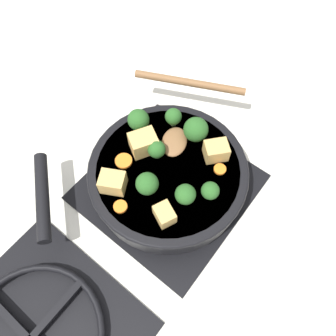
{
  "coord_description": "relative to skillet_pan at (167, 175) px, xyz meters",
  "views": [
    {
      "loc": [
        -0.18,
        0.23,
        0.62
      ],
      "look_at": [
        0.0,
        0.0,
        0.08
      ],
      "focal_mm": 35.0,
      "sensor_mm": 36.0,
      "label": 1
    }
  ],
  "objects": [
    {
      "name": "tofu_cube_west_chunk",
      "position": [
        0.05,
        0.09,
        0.04
      ],
      "size": [
        0.06,
        0.05,
        0.03
      ],
      "primitive_type": "cube",
      "rotation": [
        0.0,
        0.0,
        3.64
      ],
      "color": "tan",
      "rests_on": "skillet_pan"
    },
    {
      "name": "front_burner_grate",
      "position": [
        -0.0,
        -0.0,
        -0.05
      ],
      "size": [
        0.31,
        0.31,
        0.03
      ],
      "color": "black",
      "rests_on": "ground_plane"
    },
    {
      "name": "carrot_slice_orange_thin",
      "position": [
        0.07,
        0.04,
        0.03
      ],
      "size": [
        0.03,
        0.03,
        0.01
      ],
      "primitive_type": "cylinder",
      "color": "orange",
      "rests_on": "skillet_pan"
    },
    {
      "name": "skillet_pan",
      "position": [
        0.0,
        0.0,
        0.0
      ],
      "size": [
        0.37,
        0.4,
        0.06
      ],
      "color": "black",
      "rests_on": "front_burner_grate"
    },
    {
      "name": "tofu_cube_center_large",
      "position": [
        0.06,
        -0.01,
        0.05
      ],
      "size": [
        0.06,
        0.06,
        0.04
      ],
      "primitive_type": "cube",
      "rotation": [
        0.0,
        0.0,
        1.05
      ],
      "color": "tan",
      "rests_on": "skillet_pan"
    },
    {
      "name": "broccoli_floret_mid_floret",
      "position": [
        0.03,
        -0.01,
        0.05
      ],
      "size": [
        0.03,
        0.03,
        0.04
      ],
      "color": "#709956",
      "rests_on": "skillet_pan"
    },
    {
      "name": "ground_plane",
      "position": [
        -0.0,
        -0.0,
        -0.06
      ],
      "size": [
        2.4,
        2.4,
        0.0
      ],
      "primitive_type": "plane",
      "color": "silver"
    },
    {
      "name": "broccoli_floret_near_spoon",
      "position": [
        -0.09,
        0.0,
        0.05
      ],
      "size": [
        0.03,
        0.03,
        0.04
      ],
      "color": "#709956",
      "rests_on": "skillet_pan"
    },
    {
      "name": "tofu_cube_east_chunk",
      "position": [
        -0.06,
        0.08,
        0.04
      ],
      "size": [
        0.04,
        0.04,
        0.03
      ],
      "primitive_type": "cube",
      "rotation": [
        0.0,
        0.0,
        5.86
      ],
      "color": "tan",
      "rests_on": "skillet_pan"
    },
    {
      "name": "wooden_spoon",
      "position": [
        0.06,
        -0.13,
        0.03
      ],
      "size": [
        0.22,
        0.24,
        0.02
      ],
      "color": "brown",
      "rests_on": "skillet_pan"
    },
    {
      "name": "carrot_slice_near_center",
      "position": [
        -0.08,
        -0.06,
        0.03
      ],
      "size": [
        0.02,
        0.02,
        0.01
      ],
      "primitive_type": "cylinder",
      "color": "orange",
      "rests_on": "skillet_pan"
    },
    {
      "name": "broccoli_floret_west_rim",
      "position": [
        -0.01,
        -0.09,
        0.05
      ],
      "size": [
        0.05,
        0.05,
        0.05
      ],
      "color": "#709956",
      "rests_on": "skillet_pan"
    },
    {
      "name": "carrot_slice_edge_slice",
      "position": [
        0.07,
        -0.03,
        0.03
      ],
      "size": [
        0.03,
        0.03,
        0.01
      ],
      "primitive_type": "cylinder",
      "color": "orange",
      "rests_on": "skillet_pan"
    },
    {
      "name": "broccoli_floret_center_top",
      "position": [
        0.1,
        -0.04,
        0.05
      ],
      "size": [
        0.04,
        0.04,
        0.05
      ],
      "color": "#709956",
      "rests_on": "skillet_pan"
    },
    {
      "name": "carrot_slice_under_broccoli",
      "position": [
        0.02,
        0.11,
        0.03
      ],
      "size": [
        0.02,
        0.02,
        0.01
      ],
      "primitive_type": "cylinder",
      "color": "orange",
      "rests_on": "skillet_pan"
    },
    {
      "name": "broccoli_floret_east_rim",
      "position": [
        0.0,
        0.06,
        0.05
      ],
      "size": [
        0.04,
        0.04,
        0.05
      ],
      "color": "#709956",
      "rests_on": "skillet_pan"
    },
    {
      "name": "tofu_cube_near_handle",
      "position": [
        -0.05,
        -0.08,
        0.04
      ],
      "size": [
        0.05,
        0.05,
        0.03
      ],
      "primitive_type": "cube",
      "rotation": [
        0.0,
        0.0,
        0.86
      ],
      "color": "tan",
      "rests_on": "skillet_pan"
    },
    {
      "name": "broccoli_floret_north_edge",
      "position": [
        -0.06,
        0.03,
        0.05
      ],
      "size": [
        0.04,
        0.04,
        0.04
      ],
      "color": "#709956",
      "rests_on": "skillet_pan"
    },
    {
      "name": "broccoli_floret_south_cluster",
      "position": [
        0.05,
        -0.09,
        0.05
      ],
      "size": [
        0.03,
        0.03,
        0.04
      ],
      "color": "#709956",
      "rests_on": "skillet_pan"
    }
  ]
}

